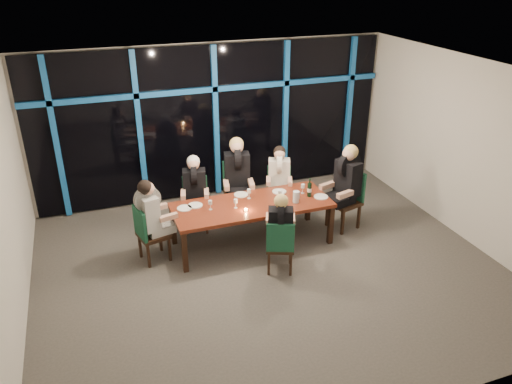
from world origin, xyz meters
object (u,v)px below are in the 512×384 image
(chair_far_right, at_px, (279,188))
(chair_near_mid, at_px, (280,244))
(chair_far_mid, at_px, (237,187))
(diner_end_right, at_px, (346,175))
(diner_far_right, at_px, (279,172))
(water_pitcher, at_px, (296,197))
(diner_end_left, at_px, (151,209))
(chair_far_left, at_px, (196,201))
(chair_end_left, at_px, (148,231))
(chair_end_right, at_px, (348,196))
(diner_near_mid, at_px, (281,221))
(diner_far_left, at_px, (194,183))
(diner_far_mid, at_px, (237,168))
(dining_table, at_px, (252,207))
(wine_bottle, at_px, (309,190))

(chair_far_right, distance_m, chair_near_mid, 1.93)
(chair_far_mid, height_order, diner_end_right, diner_end_right)
(diner_far_right, bearing_deg, chair_near_mid, -89.75)
(diner_far_right, distance_m, water_pitcher, 0.98)
(diner_end_left, distance_m, diner_end_right, 3.34)
(chair_far_mid, height_order, water_pitcher, chair_far_mid)
(chair_far_left, bearing_deg, chair_end_left, -126.61)
(chair_end_right, distance_m, diner_near_mid, 1.89)
(diner_far_left, distance_m, diner_near_mid, 1.90)
(chair_far_right, distance_m, chair_end_left, 2.66)
(chair_end_left, height_order, chair_end_right, chair_end_right)
(chair_far_mid, xyz_separation_m, diner_near_mid, (0.08, -1.88, 0.26))
(chair_far_left, relative_size, diner_far_mid, 0.91)
(diner_end_left, bearing_deg, water_pitcher, -109.93)
(diner_far_left, bearing_deg, chair_near_mid, -50.08)
(dining_table, relative_size, chair_end_right, 2.46)
(diner_far_left, relative_size, diner_far_mid, 0.89)
(chair_end_left, distance_m, chair_end_right, 3.51)
(chair_far_left, height_order, water_pitcher, water_pitcher)
(chair_far_left, distance_m, chair_far_right, 1.57)
(chair_end_left, height_order, diner_end_left, diner_end_left)
(chair_end_left, xyz_separation_m, diner_far_left, (0.94, 0.74, 0.37))
(chair_far_right, height_order, wine_bottle, wine_bottle)
(chair_far_left, height_order, chair_far_right, chair_far_left)
(chair_far_mid, distance_m, diner_far_right, 0.82)
(chair_far_left, bearing_deg, chair_far_mid, 22.79)
(diner_end_left, bearing_deg, diner_far_mid, -76.49)
(chair_end_left, bearing_deg, diner_far_right, -87.13)
(diner_far_mid, xyz_separation_m, diner_near_mid, (0.10, -1.79, -0.16))
(chair_end_right, bearing_deg, diner_far_mid, -132.76)
(chair_end_left, relative_size, diner_far_right, 1.06)
(chair_far_right, height_order, diner_far_left, diner_far_left)
(wine_bottle, bearing_deg, chair_far_right, 100.50)
(diner_far_left, relative_size, diner_near_mid, 1.05)
(diner_far_mid, bearing_deg, chair_near_mid, -76.13)
(chair_far_left, distance_m, chair_near_mid, 2.01)
(chair_far_left, distance_m, diner_end_right, 2.66)
(diner_end_right, bearing_deg, chair_far_left, -124.98)
(chair_end_left, xyz_separation_m, diner_near_mid, (1.85, -0.92, 0.32))
(diner_far_right, xyz_separation_m, water_pitcher, (-0.10, -0.98, -0.04))
(dining_table, relative_size, chair_far_left, 2.76)
(diner_near_mid, bearing_deg, chair_far_mid, -65.62)
(chair_end_left, bearing_deg, diner_far_mid, -77.04)
(chair_far_mid, relative_size, diner_far_right, 1.18)
(chair_end_left, bearing_deg, diner_far_left, -65.24)
(dining_table, bearing_deg, chair_near_mid, -82.88)
(dining_table, relative_size, diner_far_mid, 2.51)
(diner_far_right, distance_m, wine_bottle, 0.87)
(chair_far_left, bearing_deg, chair_near_mid, -51.54)
(wine_bottle, bearing_deg, diner_near_mid, -136.61)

